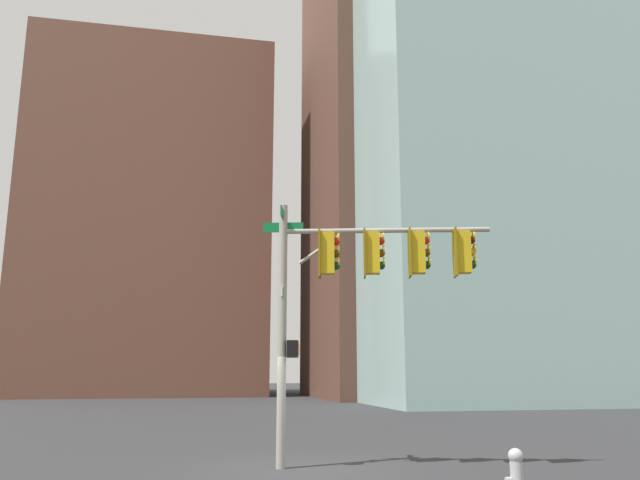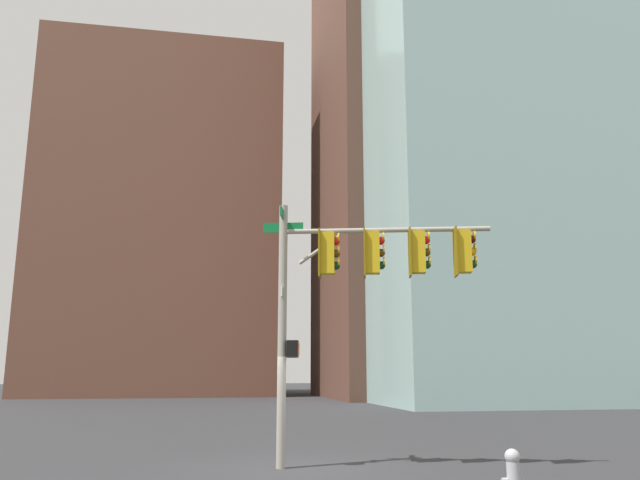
# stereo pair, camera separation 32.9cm
# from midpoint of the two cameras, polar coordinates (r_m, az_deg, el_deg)

# --- Properties ---
(ground_plane) EXTENTS (200.00, 200.00, 0.00)m
(ground_plane) POSITION_cam_midpoint_polar(r_m,az_deg,el_deg) (15.22, -2.68, -19.91)
(ground_plane) COLOR #2D2D30
(signal_pole_assembly) EXTENTS (5.31, 1.86, 6.16)m
(signal_pole_assembly) POSITION_cam_midpoint_polar(r_m,az_deg,el_deg) (15.18, 3.12, -3.03)
(signal_pole_assembly) COLOR #9E998C
(signal_pole_assembly) RESTS_ON ground_plane
(fire_hydrant) EXTENTS (0.34, 0.26, 0.87)m
(fire_hydrant) POSITION_cam_midpoint_polar(r_m,az_deg,el_deg) (11.95, 16.50, -19.44)
(fire_hydrant) COLOR #B2B2B7
(fire_hydrant) RESTS_ON ground_plane
(building_brick_nearside) EXTENTS (22.15, 16.11, 54.21)m
(building_brick_nearside) POSITION_cam_midpoint_polar(r_m,az_deg,el_deg) (61.49, 10.00, 12.40)
(building_brick_nearside) COLOR brown
(building_brick_nearside) RESTS_ON ground_plane
(building_brick_midblock) EXTENTS (21.63, 15.74, 32.40)m
(building_brick_midblock) POSITION_cam_midpoint_polar(r_m,az_deg,el_deg) (63.55, -15.14, 1.46)
(building_brick_midblock) COLOR brown
(building_brick_midblock) RESTS_ON ground_plane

